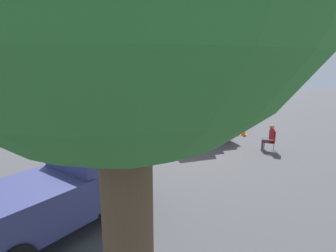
{
  "coord_description": "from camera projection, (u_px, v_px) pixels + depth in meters",
  "views": [
    {
      "loc": [
        0.11,
        -13.41,
        4.15
      ],
      "look_at": [
        -0.62,
        0.56,
        0.96
      ],
      "focal_mm": 30.07,
      "sensor_mm": 36.0,
      "label": 1
    }
  ],
  "objects": [
    {
      "name": "ground_plane",
      "position": [
        180.0,
        147.0,
        13.98
      ],
      "size": [
        60.0,
        60.0,
        0.0
      ],
      "primitive_type": "plane",
      "color": "#424244"
    },
    {
      "name": "vintage_fire_truck",
      "position": [
        172.0,
        121.0,
        14.36
      ],
      "size": [
        6.33,
        4.26,
        2.59
      ],
      "color": "black",
      "rests_on": "ground"
    },
    {
      "name": "classic_hot_rod",
      "position": [
        207.0,
        112.0,
        19.73
      ],
      "size": [
        4.55,
        2.38,
        1.46
      ],
      "color": "black",
      "rests_on": "ground"
    },
    {
      "name": "parked_pickup",
      "position": [
        62.0,
        192.0,
        7.01
      ],
      "size": [
        4.17,
        4.99,
        1.9
      ],
      "color": "black",
      "rests_on": "ground"
    },
    {
      "name": "lawn_chair_near_truck",
      "position": [
        272.0,
        139.0,
        13.23
      ],
      "size": [
        0.64,
        0.64,
        1.02
      ],
      "color": "#B7BABF",
      "rests_on": "ground"
    },
    {
      "name": "lawn_chair_by_car",
      "position": [
        163.0,
        119.0,
        18.01
      ],
      "size": [
        0.61,
        0.61,
        1.02
      ],
      "color": "#B7BABF",
      "rests_on": "ground"
    },
    {
      "name": "spectator_seated",
      "position": [
        269.0,
        137.0,
        13.27
      ],
      "size": [
        0.63,
        0.54,
        1.29
      ],
      "color": "#383842",
      "rests_on": "ground"
    },
    {
      "name": "spectator_standing",
      "position": [
        104.0,
        138.0,
        12.13
      ],
      "size": [
        0.56,
        0.48,
        1.68
      ],
      "color": "#2D334C",
      "rests_on": "ground"
    },
    {
      "name": "utility_pole",
      "position": [
        116.0,
        62.0,
        26.87
      ],
      "size": [
        1.44,
        1.11,
        7.94
      ],
      "color": "brown",
      "rests_on": "ground"
    },
    {
      "name": "traffic_cone",
      "position": [
        243.0,
        130.0,
        16.28
      ],
      "size": [
        0.4,
        0.4,
        0.64
      ],
      "color": "orange",
      "rests_on": "ground"
    }
  ]
}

